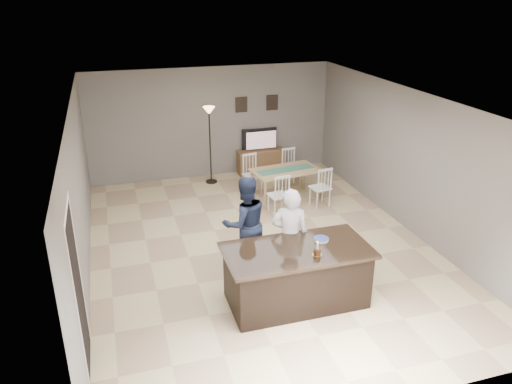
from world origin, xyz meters
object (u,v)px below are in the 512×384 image
object	(u,v)px
kitchen_island	(296,275)
woman	(290,237)
floor_lamp	(209,124)
tv_console	(261,161)
plate_stack	(321,239)
man	(245,224)
television	(260,139)
birthday_cake	(317,252)
dining_table	(285,175)

from	to	relation	value
kitchen_island	woman	distance (m)	0.66
floor_lamp	tv_console	bearing A→B (deg)	12.03
woman	plate_stack	world-z (taller)	woman
man	floor_lamp	world-z (taller)	floor_lamp
television	birthday_cake	xyz separation A→B (m)	(-1.00, -5.88, 0.09)
dining_table	floor_lamp	size ratio (longest dim) A/B	0.99
plate_stack	dining_table	xyz separation A→B (m)	(0.76, 3.64, -0.34)
man	birthday_cake	xyz separation A→B (m)	(0.66, -1.43, 0.13)
tv_console	floor_lamp	bearing A→B (deg)	-167.97
man	floor_lamp	distance (m)	4.15
kitchen_island	birthday_cake	world-z (taller)	birthday_cake
television	woman	bearing A→B (deg)	77.68
television	kitchen_island	bearing A→B (deg)	77.99
kitchen_island	dining_table	world-z (taller)	same
birthday_cake	dining_table	world-z (taller)	birthday_cake
kitchen_island	dining_table	xyz separation A→B (m)	(1.20, 3.79, 0.12)
dining_table	floor_lamp	xyz separation A→B (m)	(-1.37, 1.49, 0.87)
birthday_cake	floor_lamp	world-z (taller)	floor_lamp
tv_console	plate_stack	xyz separation A→B (m)	(-0.76, -5.42, 0.62)
man	dining_table	world-z (taller)	man
man	plate_stack	distance (m)	1.38
kitchen_island	dining_table	distance (m)	3.97
tv_console	television	distance (m)	0.57
plate_stack	birthday_cake	bearing A→B (deg)	-121.40
man	birthday_cake	bearing A→B (deg)	110.01
television	birthday_cake	size ratio (longest dim) A/B	4.19
tv_console	dining_table	distance (m)	1.81
kitchen_island	plate_stack	world-z (taller)	plate_stack
man	dining_table	size ratio (longest dim) A/B	0.89
plate_stack	kitchen_island	bearing A→B (deg)	-161.38
television	floor_lamp	distance (m)	1.53
tv_console	birthday_cake	world-z (taller)	birthday_cake
kitchen_island	man	distance (m)	1.33
television	plate_stack	size ratio (longest dim) A/B	3.98
tv_console	man	bearing A→B (deg)	-110.70
woman	man	bearing A→B (deg)	-29.39
tv_console	plate_stack	bearing A→B (deg)	-97.95
birthday_cake	floor_lamp	distance (m)	5.56
plate_stack	floor_lamp	size ratio (longest dim) A/B	0.12
dining_table	plate_stack	bearing A→B (deg)	-109.84
dining_table	floor_lamp	distance (m)	2.21
woman	dining_table	xyz separation A→B (m)	(1.12, 3.24, -0.24)
tv_console	woman	xyz separation A→B (m)	(-1.11, -5.02, 0.51)
birthday_cake	kitchen_island	bearing A→B (deg)	130.09
tv_console	dining_table	world-z (taller)	dining_table
kitchen_island	man	world-z (taller)	man
plate_stack	dining_table	bearing A→B (deg)	78.17
television	birthday_cake	bearing A→B (deg)	80.39
tv_console	plate_stack	distance (m)	5.51
birthday_cake	dining_table	size ratio (longest dim) A/B	0.12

